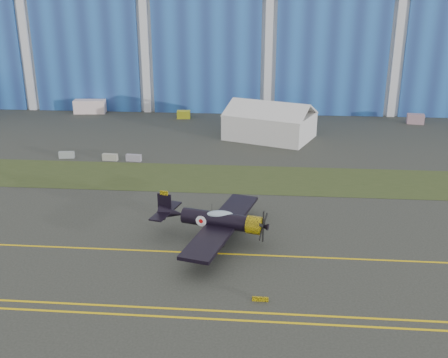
# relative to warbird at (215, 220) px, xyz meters

# --- Properties ---
(ground) EXTENTS (260.00, 260.00, 0.00)m
(ground) POSITION_rel_warbird_xyz_m (-17.79, 2.54, -2.07)
(ground) COLOR #373932
(ground) RESTS_ON ground
(grass_median) EXTENTS (260.00, 10.00, 0.02)m
(grass_median) POSITION_rel_warbird_xyz_m (-17.79, 16.54, -2.05)
(grass_median) COLOR #475128
(grass_median) RESTS_ON ground
(hangar) EXTENTS (220.00, 45.70, 30.00)m
(hangar) POSITION_rel_warbird_xyz_m (-17.79, 74.33, 12.89)
(hangar) COLOR silver
(hangar) RESTS_ON ground
(taxiway_centreline) EXTENTS (200.00, 0.20, 0.02)m
(taxiway_centreline) POSITION_rel_warbird_xyz_m (-17.79, -2.46, -2.06)
(taxiway_centreline) COLOR yellow
(taxiway_centreline) RESTS_ON ground
(guard_board_right) EXTENTS (1.20, 0.15, 0.35)m
(guard_board_right) POSITION_rel_warbird_xyz_m (4.21, -9.46, -1.90)
(guard_board_right) COLOR yellow
(guard_board_right) RESTS_ON ground
(warbird) EXTENTS (14.73, 16.49, 4.18)m
(warbird) POSITION_rel_warbird_xyz_m (0.00, 0.00, 0.00)
(warbird) COLOR black
(warbird) RESTS_ON ground
(tent) EXTENTS (14.78, 12.89, 5.74)m
(tent) POSITION_rel_warbird_xyz_m (4.73, 35.32, 0.80)
(tent) COLOR silver
(tent) RESTS_ON ground
(shipping_container) EXTENTS (5.81, 2.82, 2.43)m
(shipping_container) POSITION_rel_warbird_xyz_m (-28.12, 49.79, -0.86)
(shipping_container) COLOR silver
(shipping_container) RESTS_ON ground
(tug) EXTENTS (2.42, 1.65, 1.34)m
(tug) POSITION_rel_warbird_xyz_m (-10.38, 47.13, -1.40)
(tug) COLOR yellow
(tug) RESTS_ON ground
(gse_box) EXTENTS (2.93, 1.84, 1.65)m
(gse_box) POSITION_rel_warbird_xyz_m (29.25, 46.55, -1.25)
(gse_box) COLOR #A37C87
(gse_box) RESTS_ON ground
(barrier_a) EXTENTS (2.06, 0.87, 0.90)m
(barrier_a) POSITION_rel_warbird_xyz_m (-22.43, 22.85, -1.62)
(barrier_a) COLOR gray
(barrier_a) RESTS_ON ground
(barrier_b) EXTENTS (2.05, 0.80, 0.90)m
(barrier_b) POSITION_rel_warbird_xyz_m (-16.29, 22.31, -1.62)
(barrier_b) COLOR #9E9D8D
(barrier_b) RESTS_ON ground
(barrier_c) EXTENTS (2.05, 0.81, 0.90)m
(barrier_c) POSITION_rel_warbird_xyz_m (-13.10, 22.30, -1.62)
(barrier_c) COLOR gray
(barrier_c) RESTS_ON ground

